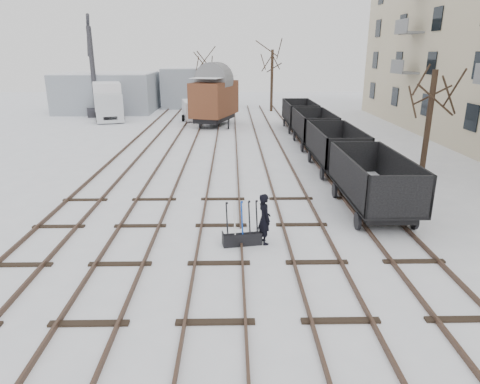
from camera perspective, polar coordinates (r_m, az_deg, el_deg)
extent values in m
plane|color=white|center=(13.24, -2.83, -9.56)|extent=(120.00, 120.00, 0.00)
cube|color=black|center=(27.38, -16.23, 4.58)|extent=(0.07, 52.00, 0.15)
cube|color=black|center=(27.04, -13.28, 4.66)|extent=(0.07, 52.00, 0.15)
cube|color=black|center=(16.34, -24.26, -5.58)|extent=(1.90, 0.20, 0.08)
cube|color=black|center=(26.75, -9.99, 4.73)|extent=(0.07, 52.00, 0.15)
cube|color=black|center=(26.57, -6.92, 4.78)|extent=(0.07, 52.00, 0.15)
cube|color=black|center=(15.41, -13.90, -5.85)|extent=(1.90, 0.20, 0.08)
cube|color=black|center=(26.45, -3.54, 4.82)|extent=(0.07, 52.00, 0.15)
cube|color=black|center=(26.43, -0.42, 4.84)|extent=(0.07, 52.00, 0.15)
cube|color=black|center=(15.03, -2.62, -5.94)|extent=(1.90, 0.20, 0.08)
cube|color=black|center=(26.49, 2.98, 4.85)|extent=(0.07, 52.00, 0.15)
cube|color=black|center=(26.63, 6.07, 4.84)|extent=(0.07, 52.00, 0.15)
cube|color=black|center=(15.24, 8.79, -5.79)|extent=(1.90, 0.20, 0.08)
cube|color=black|center=(26.87, 9.40, 4.82)|extent=(0.07, 52.00, 0.15)
cube|color=black|center=(27.17, 12.39, 4.78)|extent=(0.07, 52.00, 0.15)
cube|color=black|center=(16.03, 19.47, -5.44)|extent=(1.90, 0.20, 0.08)
cube|color=gray|center=(49.75, -17.15, 12.56)|extent=(10.00, 8.00, 4.00)
cube|color=white|center=(49.62, -17.38, 14.91)|extent=(9.80, 7.84, 0.10)
cube|color=gray|center=(52.06, -6.13, 13.68)|extent=(7.00, 6.00, 4.40)
cube|color=white|center=(51.94, -6.21, 16.15)|extent=(6.86, 5.88, 0.10)
cube|color=black|center=(14.39, 0.25, -6.19)|extent=(1.35, 0.64, 0.44)
cube|color=black|center=(14.30, 0.25, -5.32)|extent=(1.33, 0.52, 0.06)
cube|color=white|center=(14.28, 0.25, -5.17)|extent=(1.28, 0.47, 0.03)
cylinder|color=black|center=(14.03, -1.75, -3.63)|extent=(0.10, 0.32, 1.08)
cylinder|color=silver|center=(14.07, -0.74, -3.56)|extent=(0.10, 0.32, 1.08)
cylinder|color=#0C38A7|center=(14.11, 0.26, -3.49)|extent=(0.10, 0.32, 1.08)
cylinder|color=black|center=(14.16, 1.25, -3.42)|extent=(0.10, 0.32, 1.08)
cylinder|color=black|center=(14.21, 2.24, -3.35)|extent=(0.10, 0.32, 1.08)
imported|color=black|center=(14.27, 3.27, -3.59)|extent=(0.60, 0.74, 1.75)
cube|color=black|center=(17.94, 17.09, -0.67)|extent=(1.81, 4.99, 0.38)
cube|color=black|center=(17.88, 17.14, -0.10)|extent=(2.27, 5.67, 0.11)
cube|color=black|center=(17.36, 13.96, 2.25)|extent=(0.09, 5.67, 1.51)
cube|color=black|center=(18.04, 20.64, 2.20)|extent=(0.09, 5.67, 1.51)
cube|color=white|center=(17.86, 17.17, 0.19)|extent=(2.04, 5.44, 0.06)
cylinder|color=black|center=(16.11, 15.39, -3.73)|extent=(0.11, 0.66, 0.66)
cylinder|color=black|center=(19.99, 18.30, 0.26)|extent=(0.11, 0.66, 0.66)
cube|color=black|center=(23.86, 12.50, 4.28)|extent=(1.81, 4.99, 0.38)
cube|color=black|center=(23.82, 12.53, 4.72)|extent=(2.27, 5.67, 0.11)
cube|color=black|center=(23.43, 10.06, 6.55)|extent=(0.09, 5.67, 1.51)
cube|color=black|center=(23.94, 15.20, 6.44)|extent=(0.09, 5.67, 1.51)
cube|color=white|center=(23.80, 12.55, 4.94)|extent=(2.04, 5.44, 0.06)
cylinder|color=black|center=(21.99, 10.88, 2.45)|extent=(0.11, 0.66, 0.66)
cylinder|color=black|center=(25.89, 13.80, 4.61)|extent=(0.11, 0.66, 0.66)
cube|color=black|center=(29.98, 9.74, 7.23)|extent=(1.81, 4.99, 0.38)
cube|color=black|center=(29.94, 9.76, 7.58)|extent=(2.27, 5.67, 0.11)
cube|color=black|center=(29.63, 7.75, 9.05)|extent=(0.09, 5.67, 1.51)
cube|color=black|center=(30.04, 11.89, 8.95)|extent=(0.09, 5.67, 1.51)
cube|color=white|center=(29.93, 9.77, 7.76)|extent=(2.04, 5.44, 0.06)
cylinder|color=black|center=(28.10, 8.28, 5.99)|extent=(0.11, 0.66, 0.66)
cylinder|color=black|center=(31.98, 10.97, 7.32)|extent=(0.11, 0.66, 0.66)
cube|color=black|center=(36.19, 7.90, 9.16)|extent=(1.81, 4.99, 0.38)
cube|color=black|center=(36.16, 7.91, 9.46)|extent=(2.27, 5.67, 0.11)
cube|color=black|center=(35.91, 6.22, 10.68)|extent=(0.09, 5.67, 1.51)
cube|color=black|center=(36.24, 9.69, 10.60)|extent=(0.09, 5.67, 1.51)
cube|color=white|center=(36.15, 7.92, 9.60)|extent=(2.04, 5.44, 0.06)
cylinder|color=black|center=(34.32, 6.60, 8.25)|extent=(0.11, 0.66, 0.66)
cylinder|color=black|center=(38.17, 9.03, 9.14)|extent=(0.11, 0.66, 0.66)
cube|color=black|center=(38.03, -3.37, 9.87)|extent=(3.53, 5.23, 0.44)
cube|color=#4E2817|center=(37.83, -3.42, 12.33)|extent=(4.24, 6.02, 2.84)
cube|color=white|center=(37.69, -3.47, 15.06)|extent=(3.90, 5.68, 0.04)
cylinder|color=black|center=(36.42, -5.38, 8.94)|extent=(0.13, 0.77, 0.77)
cylinder|color=black|center=(39.78, -1.51, 9.79)|extent=(0.13, 0.77, 0.77)
cube|color=black|center=(44.06, -17.06, 10.05)|extent=(3.37, 7.61, 0.30)
cube|color=#B3B8BD|center=(41.30, -18.19, 10.57)|extent=(2.88, 2.61, 2.50)
cube|color=silver|center=(44.66, -16.96, 12.03)|extent=(3.91, 5.70, 2.80)
cube|color=white|center=(44.56, -17.13, 13.84)|extent=(3.83, 5.59, 0.04)
cylinder|color=black|center=(41.92, -19.46, 9.37)|extent=(0.30, 1.00, 1.00)
cylinder|color=black|center=(46.47, -14.82, 10.56)|extent=(0.30, 1.00, 1.00)
cube|color=silver|center=(41.87, -6.29, 10.84)|extent=(2.47, 4.27, 1.64)
cube|color=white|center=(41.77, -6.33, 11.98)|extent=(2.40, 4.17, 0.04)
cylinder|color=black|center=(40.77, -7.59, 9.75)|extent=(0.20, 0.64, 0.64)
cylinder|color=black|center=(43.15, -5.01, 10.29)|extent=(0.20, 0.64, 0.64)
cube|color=#2D2D32|center=(46.10, -18.51, 10.08)|extent=(2.46, 2.46, 0.85)
cylinder|color=#2D2D32|center=(45.79, -19.00, 14.81)|extent=(0.47, 0.47, 8.51)
cylinder|color=#2D2D32|center=(47.60, -18.73, 19.05)|extent=(2.16, 5.19, 3.92)
cylinder|color=black|center=(49.73, -17.65, 16.11)|extent=(0.04, 0.04, 4.78)
cylinder|color=black|center=(24.70, 23.83, 8.50)|extent=(0.30, 0.30, 5.33)
cylinder|color=black|center=(48.29, -4.88, 13.74)|extent=(0.30, 0.30, 5.01)
cylinder|color=black|center=(47.59, 4.26, 14.55)|extent=(0.30, 0.30, 6.43)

